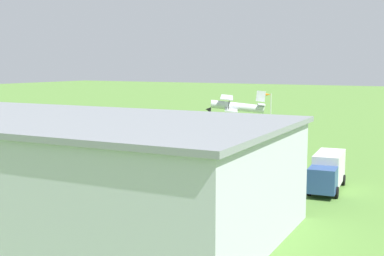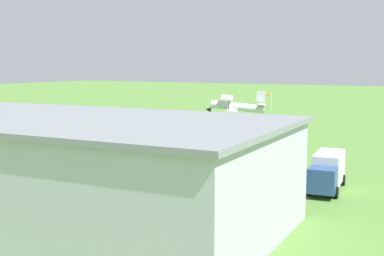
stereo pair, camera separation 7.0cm
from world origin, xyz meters
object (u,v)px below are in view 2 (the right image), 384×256
(biplane, at_px, (235,106))
(person_at_fence_line, at_px, (27,148))
(truck_flatbed_blue, at_px, (327,171))
(hangar, at_px, (14,162))
(windsock, at_px, (267,99))
(person_near_hangar_door, at_px, (25,149))

(biplane, height_order, person_at_fence_line, biplane)
(truck_flatbed_blue, bearing_deg, biplane, -43.84)
(hangar, distance_m, person_at_fence_line, 25.20)
(hangar, xyz_separation_m, person_at_fence_line, (17.69, -17.72, -2.86))
(windsock, bearing_deg, truck_flatbed_blue, 121.95)
(person_at_fence_line, height_order, windsock, windsock)
(truck_flatbed_blue, height_order, windsock, windsock)
(biplane, relative_size, truck_flatbed_blue, 1.15)
(hangar, height_order, truck_flatbed_blue, hangar)
(person_near_hangar_door, distance_m, windsock, 32.11)
(truck_flatbed_blue, bearing_deg, person_at_fence_line, -0.69)
(hangar, relative_size, person_near_hangar_door, 24.25)
(person_near_hangar_door, relative_size, windsock, 0.24)
(truck_flatbed_blue, xyz_separation_m, person_near_hangar_door, (35.33, 0.84, -0.86))
(biplane, distance_m, windsock, 8.00)
(hangar, height_order, biplane, biplane)
(person_near_hangar_door, bearing_deg, person_at_fence_line, -48.35)
(biplane, distance_m, person_near_hangar_door, 25.77)
(truck_flatbed_blue, xyz_separation_m, windsock, (14.18, -22.74, 4.43))
(windsock, bearing_deg, biplane, 80.77)
(biplane, bearing_deg, person_near_hangar_door, 38.29)
(truck_flatbed_blue, distance_m, person_near_hangar_door, 35.35)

